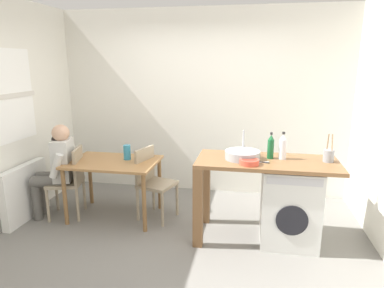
{
  "coord_description": "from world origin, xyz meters",
  "views": [
    {
      "loc": [
        0.76,
        -3.24,
        1.94
      ],
      "look_at": [
        0.08,
        0.45,
        1.03
      ],
      "focal_mm": 31.71,
      "sensor_mm": 36.0,
      "label": 1
    }
  ],
  "objects": [
    {
      "name": "washing_machine",
      "position": [
        1.18,
        0.33,
        0.43
      ],
      "size": [
        0.6,
        0.61,
        0.86
      ],
      "color": "silver",
      "rests_on": "ground_plane"
    },
    {
      "name": "utensil_crock",
      "position": [
        1.55,
        0.38,
        0.99
      ],
      "size": [
        0.11,
        0.11,
        0.3
      ],
      "color": "gray",
      "rests_on": "kitchen_counter"
    },
    {
      "name": "kitchen_counter",
      "position": [
        0.71,
        0.33,
        0.76
      ],
      "size": [
        1.5,
        0.68,
        0.92
      ],
      "color": "brown",
      "rests_on": "ground_plane"
    },
    {
      "name": "sink_basin",
      "position": [
        0.66,
        0.33,
        0.97
      ],
      "size": [
        0.38,
        0.38,
        0.09
      ],
      "primitive_type": "cylinder",
      "color": "#9EA0A5",
      "rests_on": "kitchen_counter"
    },
    {
      "name": "vase",
      "position": [
        -0.79,
        0.68,
        0.83
      ],
      "size": [
        0.09,
        0.09,
        0.19
      ],
      "primitive_type": "cylinder",
      "color": "teal",
      "rests_on": "dining_table"
    },
    {
      "name": "wall_back",
      "position": [
        0.0,
        1.75,
        1.35
      ],
      "size": [
        4.6,
        0.1,
        2.7
      ],
      "primitive_type": "cube",
      "color": "silver",
      "rests_on": "ground_plane"
    },
    {
      "name": "dining_table",
      "position": [
        -0.94,
        0.58,
        0.64
      ],
      "size": [
        1.1,
        0.76,
        0.74
      ],
      "color": "#9E7042",
      "rests_on": "ground_plane"
    },
    {
      "name": "chair_person_seat",
      "position": [
        -1.49,
        0.49,
        0.51
      ],
      "size": [
        0.49,
        0.49,
        0.9
      ],
      "rotation": [
        0.0,
        0.0,
        1.83
      ],
      "color": "gray",
      "rests_on": "ground_plane"
    },
    {
      "name": "mixing_bowl",
      "position": [
        0.73,
        0.13,
        0.95
      ],
      "size": [
        0.2,
        0.2,
        0.05
      ],
      "color": "#D84C38",
      "rests_on": "kitchen_counter"
    },
    {
      "name": "bottle_tall_green",
      "position": [
        0.95,
        0.41,
        1.05
      ],
      "size": [
        0.07,
        0.07,
        0.29
      ],
      "color": "#19592D",
      "rests_on": "kitchen_counter"
    },
    {
      "name": "ground_plane",
      "position": [
        0.0,
        0.0,
        0.0
      ],
      "size": [
        5.46,
        5.46,
        0.0
      ],
      "primitive_type": "plane",
      "color": "slate"
    },
    {
      "name": "chair_opposite",
      "position": [
        -0.47,
        0.65,
        0.51
      ],
      "size": [
        0.5,
        0.5,
        0.9
      ],
      "rotation": [
        0.0,
        0.0,
        -1.86
      ],
      "color": "gray",
      "rests_on": "ground_plane"
    },
    {
      "name": "tap",
      "position": [
        0.66,
        0.51,
        1.06
      ],
      "size": [
        0.02,
        0.02,
        0.28
      ],
      "primitive_type": "cylinder",
      "color": "#B2B2B7",
      "rests_on": "kitchen_counter"
    },
    {
      "name": "bottle_squat_brown",
      "position": [
        1.08,
        0.41,
        1.06
      ],
      "size": [
        0.08,
        0.08,
        0.3
      ],
      "color": "silver",
      "rests_on": "kitchen_counter"
    },
    {
      "name": "scissors",
      "position": [
        0.87,
        0.23,
        0.92
      ],
      "size": [
        0.15,
        0.06,
        0.01
      ],
      "color": "#B2B2B7",
      "rests_on": "kitchen_counter"
    },
    {
      "name": "radiator",
      "position": [
        -2.02,
        0.3,
        0.35
      ],
      "size": [
        0.1,
        0.8,
        0.7
      ],
      "primitive_type": "cube",
      "color": "white",
      "rests_on": "ground_plane"
    },
    {
      "name": "seated_person",
      "position": [
        -1.65,
        0.45,
        0.67
      ],
      "size": [
        0.55,
        0.54,
        1.2
      ],
      "rotation": [
        0.0,
        0.0,
        1.83
      ],
      "color": "#595651",
      "rests_on": "ground_plane"
    }
  ]
}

